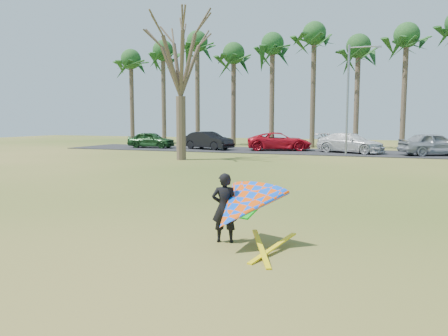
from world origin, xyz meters
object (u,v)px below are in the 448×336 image
(streetlight, at_px, (350,95))
(car_1, at_px, (208,140))
(car_0, at_px, (151,140))
(kite_flyer, at_px, (239,207))
(car_4, at_px, (434,144))
(car_3, at_px, (350,143))
(bare_tree_left, at_px, (180,54))
(car_2, at_px, (279,141))

(streetlight, height_order, car_1, streetlight)
(car_0, bearing_deg, kite_flyer, -150.36)
(car_4, bearing_deg, car_1, 64.34)
(car_4, bearing_deg, car_3, 60.03)
(kite_flyer, bearing_deg, bare_tree_left, 119.80)
(kite_flyer, bearing_deg, car_2, 101.98)
(streetlight, relative_size, car_4, 1.63)
(car_1, distance_m, car_2, 6.28)
(car_0, height_order, car_1, car_1)
(car_0, bearing_deg, bare_tree_left, -144.25)
(kite_flyer, bearing_deg, streetlight, 89.89)
(car_3, bearing_deg, bare_tree_left, 156.07)
(car_2, relative_size, car_3, 1.02)
(car_0, height_order, kite_flyer, kite_flyer)
(bare_tree_left, relative_size, car_1, 2.05)
(car_1, height_order, kite_flyer, kite_flyer)
(car_2, height_order, car_4, car_4)
(car_3, bearing_deg, car_2, 104.81)
(car_2, distance_m, car_4, 11.92)
(bare_tree_left, distance_m, car_1, 11.42)
(car_4, bearing_deg, kite_flyer, 142.95)
(streetlight, bearing_deg, kite_flyer, -90.11)
(streetlight, bearing_deg, bare_tree_left, -145.43)
(car_2, bearing_deg, car_4, -113.41)
(car_1, height_order, car_2, car_1)
(car_3, distance_m, car_4, 5.95)
(bare_tree_left, xyz_separation_m, car_4, (15.99, 9.13, -6.02))
(car_4, relative_size, kite_flyer, 2.05)
(car_2, height_order, kite_flyer, kite_flyer)
(car_2, xyz_separation_m, kite_flyer, (5.97, -28.11, 0.02))
(streetlight, height_order, car_4, streetlight)
(car_0, distance_m, kite_flyer, 32.47)
(kite_flyer, bearing_deg, car_1, 114.17)
(car_1, relative_size, car_4, 0.97)
(bare_tree_left, height_order, car_3, bare_tree_left)
(bare_tree_left, xyz_separation_m, car_0, (-7.79, 9.43, -6.11))
(car_1, relative_size, car_2, 0.86)
(streetlight, relative_size, car_0, 1.84)
(car_2, bearing_deg, car_3, -114.46)
(bare_tree_left, distance_m, car_4, 19.38)
(streetlight, bearing_deg, car_4, 20.08)
(kite_flyer, bearing_deg, car_4, 77.62)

